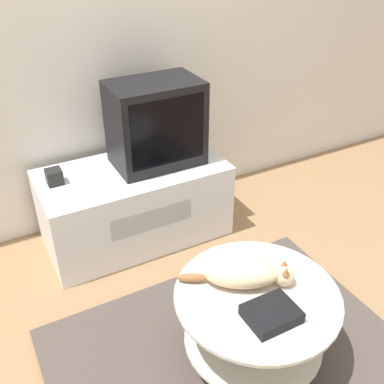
# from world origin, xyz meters

# --- Properties ---
(ground_plane) EXTENTS (12.00, 12.00, 0.00)m
(ground_plane) POSITION_xyz_m (0.00, 0.00, 0.00)
(ground_plane) COLOR #93704C
(wall_back) EXTENTS (8.00, 0.05, 2.60)m
(wall_back) POSITION_xyz_m (0.00, 1.50, 1.30)
(wall_back) COLOR silver
(wall_back) RESTS_ON ground_plane
(rug) EXTENTS (1.69, 1.21, 0.02)m
(rug) POSITION_xyz_m (0.00, 0.00, 0.01)
(rug) COLOR #4C423D
(rug) RESTS_ON ground_plane
(tv_stand) EXTENTS (1.17, 0.58, 0.51)m
(tv_stand) POSITION_xyz_m (-0.03, 1.13, 0.26)
(tv_stand) COLOR white
(tv_stand) RESTS_ON ground_plane
(tv) EXTENTS (0.55, 0.36, 0.53)m
(tv) POSITION_xyz_m (0.16, 1.14, 0.78)
(tv) COLOR black
(tv) RESTS_ON tv_stand
(speaker) EXTENTS (0.09, 0.09, 0.09)m
(speaker) POSITION_xyz_m (-0.49, 1.18, 0.56)
(speaker) COLOR black
(speaker) RESTS_ON tv_stand
(coffee_table) EXTENTS (0.75, 0.75, 0.41)m
(coffee_table) POSITION_xyz_m (0.10, -0.06, 0.28)
(coffee_table) COLOR #B2B2B7
(coffee_table) RESTS_ON rug
(dvd_box) EXTENTS (0.22, 0.17, 0.05)m
(dvd_box) POSITION_xyz_m (0.07, -0.20, 0.45)
(dvd_box) COLOR black
(dvd_box) RESTS_ON coffee_table
(cat) EXTENTS (0.48, 0.32, 0.12)m
(cat) POSITION_xyz_m (0.08, 0.03, 0.49)
(cat) COLOR beige
(cat) RESTS_ON coffee_table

